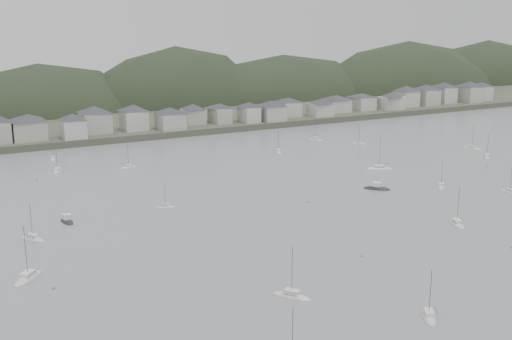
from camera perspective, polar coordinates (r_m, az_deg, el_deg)
ground at (r=144.94m, az=14.51°, el=-8.45°), size 900.00×900.00×0.00m
far_shore_land at (r=406.21m, az=-15.11°, el=5.79°), size 900.00×250.00×3.00m
forested_ridge at (r=384.73m, az=-13.38°, el=3.55°), size 851.55×103.94×102.57m
waterfront_town at (r=318.32m, az=-1.35°, el=5.52°), size 451.48×28.46×12.92m
sailboat_lead at (r=256.31m, az=-18.07°, el=0.95°), size 4.07×6.80×8.89m
moored_fleet at (r=187.72m, az=3.22°, el=-2.88°), size 259.46×163.29×13.62m
motor_launch_near at (r=205.03m, az=11.03°, el=-1.66°), size 8.20×8.31×4.04m
motor_launch_far at (r=176.76m, az=-16.93°, el=-4.47°), size 3.38×7.47×3.74m
mooring_buoys at (r=187.98m, az=4.97°, el=-2.89°), size 164.13×123.72×0.70m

